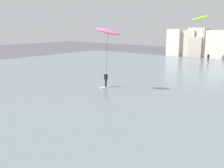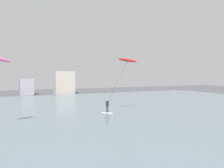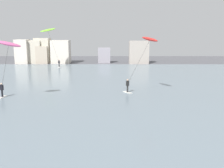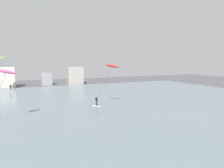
{
  "view_description": "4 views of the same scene",
  "coord_description": "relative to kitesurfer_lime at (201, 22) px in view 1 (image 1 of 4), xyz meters",
  "views": [
    {
      "loc": [
        8.58,
        2.16,
        6.73
      ],
      "look_at": [
        1.87,
        10.16,
        4.48
      ],
      "focal_mm": 44.41,
      "sensor_mm": 36.0,
      "label": 1
    },
    {
      "loc": [
        -10.29,
        -0.44,
        4.75
      ],
      "look_at": [
        -1.96,
        15.07,
        4.08
      ],
      "focal_mm": 40.38,
      "sensor_mm": 36.0,
      "label": 2
    },
    {
      "loc": [
        1.62,
        -3.43,
        7.04
      ],
      "look_at": [
        1.62,
        16.1,
        3.19
      ],
      "focal_mm": 40.52,
      "sensor_mm": 36.0,
      "label": 3
    },
    {
      "loc": [
        -7.26,
        -2.99,
        7.25
      ],
      "look_at": [
        -0.78,
        11.16,
        5.47
      ],
      "focal_mm": 31.92,
      "sensor_mm": 36.0,
      "label": 4
    }
  ],
  "objects": [
    {
      "name": "far_shore_buildings",
      "position": [
        1.38,
        7.69,
        -4.52
      ],
      "size": [
        32.07,
        4.63,
        6.13
      ],
      "color": "beige",
      "rests_on": "ground"
    },
    {
      "name": "kitesurfer_lime",
      "position": [
        0.0,
        0.0,
        0.0
      ],
      "size": [
        4.28,
        2.74,
        8.47
      ],
      "color": "silver",
      "rests_on": "water_bay"
    },
    {
      "name": "kitesurfer_pink",
      "position": [
        2.7,
        -28.74,
        -1.96
      ],
      "size": [
        3.45,
        3.47,
        6.54
      ],
      "color": "silver",
      "rests_on": "water_bay"
    }
  ]
}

